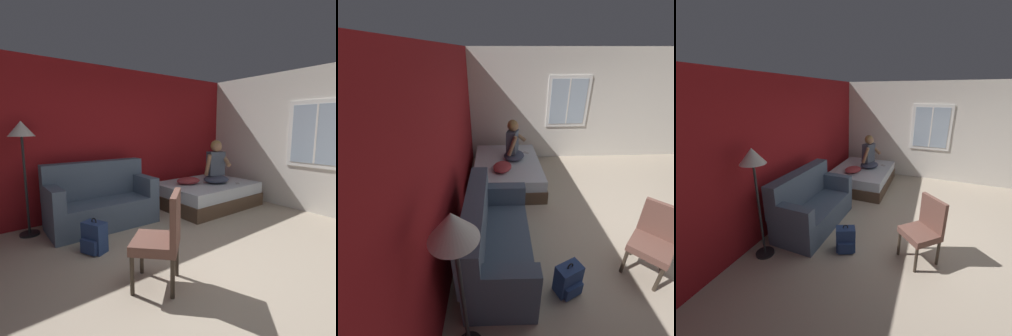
# 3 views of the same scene
# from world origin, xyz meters

# --- Properties ---
(ground_plane) EXTENTS (40.00, 40.00, 0.00)m
(ground_plane) POSITION_xyz_m (0.00, 0.00, 0.00)
(ground_plane) COLOR tan
(wall_back_accent) EXTENTS (11.03, 0.16, 2.70)m
(wall_back_accent) POSITION_xyz_m (0.00, 2.91, 1.35)
(wall_back_accent) COLOR maroon
(wall_back_accent) RESTS_ON ground
(wall_side_with_window) EXTENTS (0.19, 7.05, 2.70)m
(wall_side_with_window) POSITION_xyz_m (3.09, 0.01, 1.35)
(wall_side_with_window) COLOR silver
(wall_side_with_window) RESTS_ON ground
(bed) EXTENTS (1.91, 1.44, 0.48)m
(bed) POSITION_xyz_m (1.81, 1.97, 0.24)
(bed) COLOR #4C3828
(bed) RESTS_ON ground
(couch) EXTENTS (1.72, 0.86, 1.04)m
(couch) POSITION_xyz_m (-0.38, 2.27, 0.39)
(couch) COLOR #47566B
(couch) RESTS_ON ground
(side_chair) EXTENTS (0.65, 0.65, 0.98)m
(side_chair) POSITION_xyz_m (-0.60, 0.26, 0.53)
(side_chair) COLOR #382D23
(side_chair) RESTS_ON ground
(person_seated) EXTENTS (0.63, 0.58, 0.88)m
(person_seated) POSITION_xyz_m (1.93, 1.83, 0.84)
(person_seated) COLOR #383D51
(person_seated) RESTS_ON bed
(backpack) EXTENTS (0.32, 0.35, 0.46)m
(backpack) POSITION_xyz_m (-0.87, 1.39, 0.19)
(backpack) COLOR navy
(backpack) RESTS_ON ground
(throw_pillow) EXTENTS (0.56, 0.47, 0.14)m
(throw_pillow) POSITION_xyz_m (1.41, 2.09, 0.55)
(throw_pillow) COLOR #993338
(throw_pillow) RESTS_ON bed
(cell_phone) EXTENTS (0.15, 0.15, 0.01)m
(cell_phone) POSITION_xyz_m (2.22, 1.50, 0.48)
(cell_phone) COLOR #B7B7BC
(cell_phone) RESTS_ON bed
(floor_lamp) EXTENTS (0.36, 0.36, 1.70)m
(floor_lamp) POSITION_xyz_m (-1.43, 2.52, 1.43)
(floor_lamp) COLOR black
(floor_lamp) RESTS_ON ground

